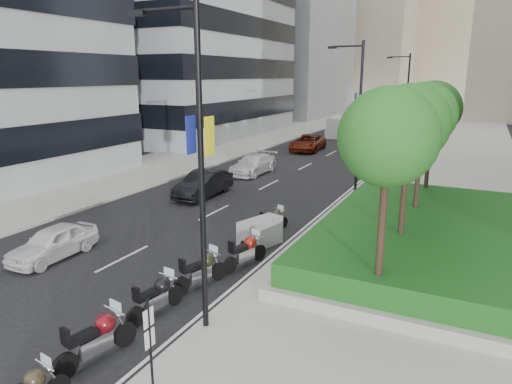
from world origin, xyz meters
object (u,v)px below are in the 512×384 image
Objects in this scene: lamp_post_0 at (196,156)px; motorcycle_5 at (260,233)px; lamp_post_1 at (357,111)px; motorcycle_2 at (157,297)px; motorcycle_1 at (97,338)px; motorcycle_3 at (201,270)px; car_a at (53,242)px; car_d at (308,143)px; delivery_van at (340,127)px; lamp_post_2 at (405,97)px; car_b at (203,184)px; motorcycle_4 at (246,251)px; parking_sign at (150,342)px; car_c at (253,164)px; motorcycle_6 at (273,220)px.

motorcycle_5 is at bearing 101.06° from lamp_post_0.
lamp_post_1 is 4.00× the size of motorcycle_2.
motorcycle_1 reaches higher than motorcycle_3.
lamp_post_1 reaches higher than car_a.
car_d reaches higher than motorcycle_1.
motorcycle_3 is 41.14m from delivery_van.
lamp_post_2 is at bearing 90.00° from lamp_post_1.
motorcycle_2 is at bearing 177.67° from lamp_post_0.
motorcycle_2 is 43.29m from delivery_van.
lamp_post_2 is at bearing 69.44° from car_b.
lamp_post_0 reaches higher than motorcycle_2.
car_d reaches higher than motorcycle_4.
delivery_van is (-6.87, 40.56, 0.46)m from motorcycle_3.
parking_sign is 1.12× the size of motorcycle_4.
car_c is 23.12m from delivery_van.
motorcycle_5 is at bearing 26.37° from motorcycle_4.
motorcycle_1 is 6.97m from motorcycle_4.
lamp_post_1 reaches higher than motorcycle_3.
motorcycle_5 is at bearing -78.18° from car_d.
lamp_post_1 and lamp_post_2 have the same top height.
car_a reaches higher than motorcycle_3.
car_a is at bearing -93.65° from car_d.
motorcycle_1 is at bearing -72.41° from car_c.
motorcycle_3 reaches higher than motorcycle_4.
motorcycle_1 is 9.04m from motorcycle_5.
parking_sign is at bearing -150.15° from motorcycle_5.
motorcycle_2 is 0.48× the size of car_b.
parking_sign reaches higher than motorcycle_1.
parking_sign is 35.54m from car_d.
lamp_post_2 is 30.85m from motorcycle_4.
parking_sign is at bearing -147.70° from motorcycle_6.
motorcycle_6 is 23.70m from car_d.
car_d is (-6.71, 29.15, 0.14)m from motorcycle_3.
car_d is (-6.55, 22.77, 0.23)m from motorcycle_6.
car_a is at bearing 151.16° from parking_sign.
motorcycle_5 is at bearing 4.70° from motorcycle_2.
motorcycle_3 is 2.29m from motorcycle_4.
car_a is (-8.16, -15.15, -4.42)m from lamp_post_1.
motorcycle_2 is at bearing 126.71° from parking_sign.
car_a is at bearing 167.20° from lamp_post_0.
motorcycle_1 is at bearing -163.14° from motorcycle_5.
lamp_post_2 is 4.00× the size of motorcycle_2.
car_d is at bearing 37.31° from motorcycle_6.
car_a is (-6.70, -0.42, 0.03)m from motorcycle_3.
car_c is (-6.88, 13.13, 0.10)m from motorcycle_5.
lamp_post_0 is 15.48m from car_b.
motorcycle_1 is 34.51m from car_d.
motorcycle_6 is (-1.61, -26.36, -4.54)m from lamp_post_2.
motorcycle_2 is 0.46× the size of car_c.
car_c is 0.88× the size of delivery_van.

